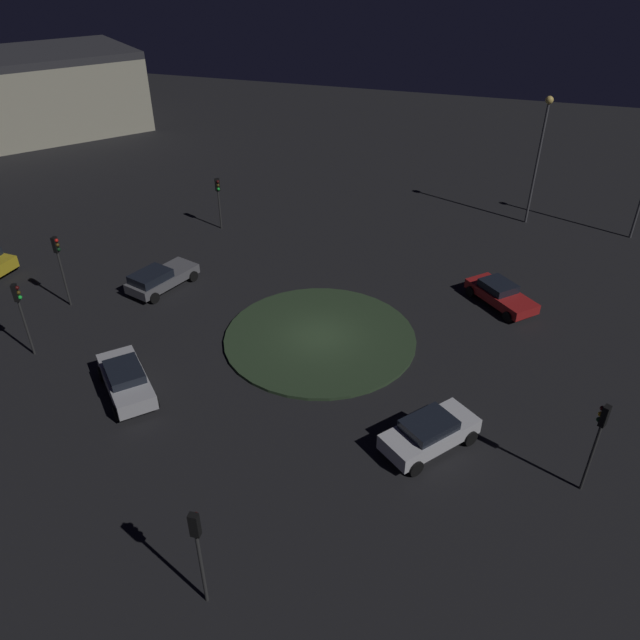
{
  "coord_description": "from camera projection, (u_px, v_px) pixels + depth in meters",
  "views": [
    {
      "loc": [
        -8.09,
        25.72,
        18.76
      ],
      "look_at": [
        0.0,
        0.0,
        1.19
      ],
      "focal_mm": 34.35,
      "sensor_mm": 36.0,
      "label": 1
    }
  ],
  "objects": [
    {
      "name": "streetlamp_southwest",
      "position": [
        541.0,
        143.0,
        42.36
      ],
      "size": [
        0.54,
        0.54,
        9.08
      ],
      "color": "#4C4C51",
      "rests_on": "ground_plane"
    },
    {
      "name": "car_red",
      "position": [
        500.0,
        294.0,
        35.43
      ],
      "size": [
        4.38,
        4.35,
        1.31
      ],
      "rotation": [
        0.0,
        0.0,
        2.36
      ],
      "color": "red",
      "rests_on": "ground_plane"
    },
    {
      "name": "car_grey",
      "position": [
        160.0,
        278.0,
        36.88
      ],
      "size": [
        3.12,
        4.78,
        1.4
      ],
      "rotation": [
        0.0,
        0.0,
        4.41
      ],
      "color": "slate",
      "rests_on": "ground_plane"
    },
    {
      "name": "car_white",
      "position": [
        430.0,
        432.0,
        25.65
      ],
      "size": [
        4.06,
        4.46,
        1.48
      ],
      "rotation": [
        0.0,
        0.0,
        0.9
      ],
      "color": "white",
      "rests_on": "ground_plane"
    },
    {
      "name": "ground_plane",
      "position": [
        320.0,
        339.0,
        32.83
      ],
      "size": [
        115.79,
        115.79,
        0.0
      ],
      "primitive_type": "plane",
      "color": "black"
    },
    {
      "name": "car_silver",
      "position": [
        126.0,
        380.0,
        28.62
      ],
      "size": [
        4.46,
        4.39,
        1.48
      ],
      "rotation": [
        0.0,
        0.0,
        -0.77
      ],
      "color": "silver",
      "rests_on": "ground_plane"
    },
    {
      "name": "traffic_light_north",
      "position": [
        198.0,
        541.0,
        18.56
      ],
      "size": [
        0.31,
        0.36,
        4.22
      ],
      "rotation": [
        0.0,
        0.0,
        -1.51
      ],
      "color": "#2D2D2D",
      "rests_on": "ground_plane"
    },
    {
      "name": "traffic_light_east",
      "position": [
        59.0,
        258.0,
        34.03
      ],
      "size": [
        0.37,
        0.32,
        4.34
      ],
      "rotation": [
        0.0,
        0.0,
        -3.07
      ],
      "color": "#2D2D2D",
      "rests_on": "ground_plane"
    },
    {
      "name": "roundabout_island",
      "position": [
        320.0,
        337.0,
        32.79
      ],
      "size": [
        10.26,
        10.26,
        0.16
      ],
      "primitive_type": "cylinder",
      "color": "#2D4228",
      "rests_on": "ground_plane"
    },
    {
      "name": "traffic_light_southeast",
      "position": [
        218.0,
        193.0,
        43.18
      ],
      "size": [
        0.39,
        0.39,
        3.77
      ],
      "rotation": [
        0.0,
        0.0,
        2.35
      ],
      "color": "#2D2D2D",
      "rests_on": "ground_plane"
    },
    {
      "name": "traffic_light_northeast",
      "position": [
        20.0,
        306.0,
        30.06
      ],
      "size": [
        0.39,
        0.36,
        4.13
      ],
      "rotation": [
        0.0,
        0.0,
        -2.74
      ],
      "color": "#2D2D2D",
      "rests_on": "ground_plane"
    },
    {
      "name": "traffic_light_northwest",
      "position": [
        599.0,
        432.0,
        22.5
      ],
      "size": [
        0.4,
        0.37,
        4.26
      ],
      "rotation": [
        0.0,
        0.0,
        -0.48
      ],
      "color": "#2D2D2D",
      "rests_on": "ground_plane"
    }
  ]
}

